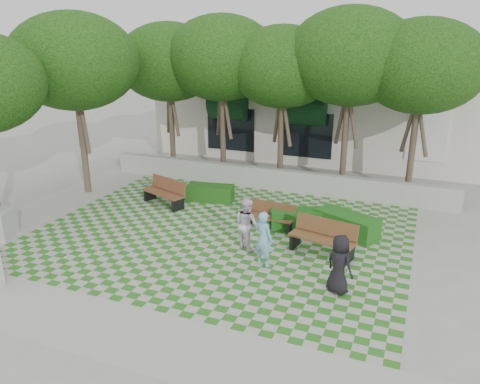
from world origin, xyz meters
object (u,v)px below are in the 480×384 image
at_px(hedge_midright, 298,219).
at_px(person_white, 247,224).
at_px(person_dark, 339,264).
at_px(hedge_east, 346,224).
at_px(hedge_midleft, 210,193).
at_px(bench_west, 165,193).
at_px(bench_mid, 271,216).
at_px(bench_east, 323,238).
at_px(person_blue, 264,239).

xyz_separation_m(hedge_midright, person_white, (-1.05, -2.13, 0.49)).
relative_size(person_dark, person_white, 0.97).
xyz_separation_m(hedge_east, hedge_midleft, (-5.60, 1.35, -0.05)).
distance_m(bench_west, hedge_midleft, 1.79).
bearing_deg(hedge_midleft, bench_mid, -29.29).
height_order(bench_east, hedge_midleft, bench_east).
distance_m(hedge_midleft, person_dark, 7.88).
height_order(hedge_midright, person_white, person_white).
bearing_deg(bench_west, person_white, -8.97).
bearing_deg(bench_east, hedge_midleft, 162.38).
relative_size(hedge_midright, hedge_midleft, 1.02).
height_order(bench_mid, person_blue, person_blue).
xyz_separation_m(bench_mid, person_blue, (0.66, -2.66, 0.39)).
relative_size(bench_mid, person_dark, 1.09).
bearing_deg(hedge_east, person_white, -141.23).
bearing_deg(hedge_midright, person_white, -116.30).
bearing_deg(bench_east, person_blue, -123.00).
bearing_deg(hedge_east, bench_mid, -171.30).
height_order(bench_west, hedge_east, bench_west).
distance_m(bench_west, person_dark, 8.48).
distance_m(bench_east, person_dark, 2.25).
height_order(hedge_midleft, person_blue, person_blue).
relative_size(bench_east, bench_mid, 1.22).
height_order(hedge_east, person_dark, person_dark).
xyz_separation_m(hedge_midright, hedge_midleft, (-3.95, 1.39, -0.01)).
distance_m(hedge_east, person_blue, 3.58).
height_order(hedge_midright, person_blue, person_blue).
xyz_separation_m(bench_east, person_blue, (-1.41, -1.39, 0.31)).
relative_size(hedge_east, person_blue, 1.28).
relative_size(hedge_east, person_white, 1.29).
height_order(bench_east, person_white, person_white).
relative_size(bench_mid, hedge_midleft, 0.94).
bearing_deg(bench_west, person_blue, -12.19).
distance_m(bench_west, hedge_east, 7.04).
height_order(bench_east, hedge_midright, bench_east).
bearing_deg(hedge_midright, bench_west, 176.51).
bearing_deg(bench_mid, hedge_east, 13.15).
bearing_deg(person_blue, bench_mid, -54.35).
bearing_deg(bench_west, hedge_midright, 17.02).
relative_size(bench_east, hedge_midright, 1.13).
distance_m(bench_east, bench_mid, 2.43).
height_order(hedge_midleft, person_dark, person_dark).
distance_m(hedge_east, hedge_midleft, 5.76).
height_order(bench_west, hedge_midleft, bench_west).
relative_size(bench_west, person_blue, 1.24).
xyz_separation_m(bench_east, person_dark, (0.85, -2.07, 0.29)).
relative_size(bench_east, hedge_east, 1.00).
bearing_deg(bench_mid, person_white, -91.54).
bearing_deg(bench_mid, hedge_midright, 26.41).
distance_m(bench_mid, person_blue, 2.77).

